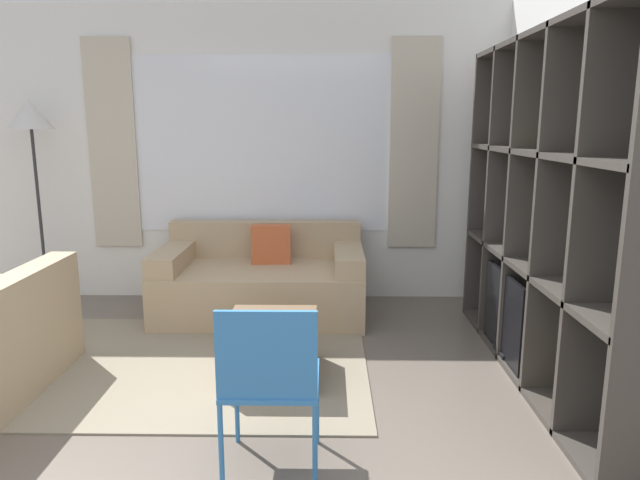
{
  "coord_description": "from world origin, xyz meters",
  "views": [
    {
      "loc": [
        0.61,
        -2.09,
        1.63
      ],
      "look_at": [
        0.55,
        1.77,
        0.85
      ],
      "focal_mm": 32.0,
      "sensor_mm": 36.0,
      "label": 1
    }
  ],
  "objects_px": {
    "shelving_unit": "(556,217)",
    "ottoman": "(272,349)",
    "couch_main": "(262,282)",
    "floor_lamp": "(31,125)",
    "folding_chair": "(270,375)"
  },
  "relations": [
    {
      "from": "shelving_unit",
      "to": "ottoman",
      "type": "height_order",
      "value": "shelving_unit"
    },
    {
      "from": "shelving_unit",
      "to": "couch_main",
      "type": "distance_m",
      "value": 2.48
    },
    {
      "from": "shelving_unit",
      "to": "ottoman",
      "type": "distance_m",
      "value": 2.0
    },
    {
      "from": "floor_lamp",
      "to": "folding_chair",
      "type": "distance_m",
      "value": 3.68
    },
    {
      "from": "shelving_unit",
      "to": "folding_chair",
      "type": "bearing_deg",
      "value": -145.62
    },
    {
      "from": "folding_chair",
      "to": "couch_main",
      "type": "bearing_deg",
      "value": -82.48
    },
    {
      "from": "couch_main",
      "to": "ottoman",
      "type": "height_order",
      "value": "couch_main"
    },
    {
      "from": "shelving_unit",
      "to": "floor_lamp",
      "type": "relative_size",
      "value": 1.39
    },
    {
      "from": "couch_main",
      "to": "ottoman",
      "type": "relative_size",
      "value": 2.63
    },
    {
      "from": "couch_main",
      "to": "folding_chair",
      "type": "bearing_deg",
      "value": -82.48
    },
    {
      "from": "couch_main",
      "to": "floor_lamp",
      "type": "distance_m",
      "value": 2.44
    },
    {
      "from": "floor_lamp",
      "to": "couch_main",
      "type": "bearing_deg",
      "value": -6.55
    },
    {
      "from": "ottoman",
      "to": "folding_chair",
      "type": "xyz_separation_m",
      "value": [
        0.1,
        -1.09,
        0.32
      ]
    },
    {
      "from": "floor_lamp",
      "to": "folding_chair",
      "type": "height_order",
      "value": "floor_lamp"
    },
    {
      "from": "floor_lamp",
      "to": "folding_chair",
      "type": "relative_size",
      "value": 2.15
    }
  ]
}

